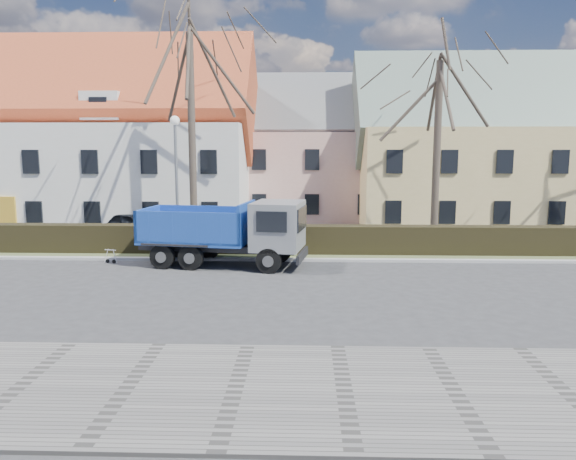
{
  "coord_description": "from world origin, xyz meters",
  "views": [
    {
      "loc": [
        3.66,
        -19.31,
        4.98
      ],
      "look_at": [
        2.92,
        3.07,
        1.6
      ],
      "focal_mm": 35.0,
      "sensor_mm": 36.0,
      "label": 1
    }
  ],
  "objects_px": {
    "dump_truck": "(218,232)",
    "streetlight": "(177,183)",
    "cart_frame": "(106,255)",
    "parked_car_a": "(133,224)"
  },
  "relations": [
    {
      "from": "streetlight",
      "to": "cart_frame",
      "type": "relative_size",
      "value": 8.81
    },
    {
      "from": "streetlight",
      "to": "parked_car_a",
      "type": "xyz_separation_m",
      "value": [
        -3.46,
        4.17,
        -2.55
      ]
    },
    {
      "from": "dump_truck",
      "to": "parked_car_a",
      "type": "bearing_deg",
      "value": 136.81
    },
    {
      "from": "cart_frame",
      "to": "parked_car_a",
      "type": "xyz_separation_m",
      "value": [
        -1.04,
        7.21,
        0.33
      ]
    },
    {
      "from": "streetlight",
      "to": "parked_car_a",
      "type": "height_order",
      "value": "streetlight"
    },
    {
      "from": "dump_truck",
      "to": "streetlight",
      "type": "relative_size",
      "value": 1.1
    },
    {
      "from": "streetlight",
      "to": "cart_frame",
      "type": "bearing_deg",
      "value": -128.59
    },
    {
      "from": "cart_frame",
      "to": "dump_truck",
      "type": "bearing_deg",
      "value": -3.7
    },
    {
      "from": "streetlight",
      "to": "cart_frame",
      "type": "distance_m",
      "value": 4.84
    },
    {
      "from": "dump_truck",
      "to": "parked_car_a",
      "type": "relative_size",
      "value": 1.8
    }
  ]
}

